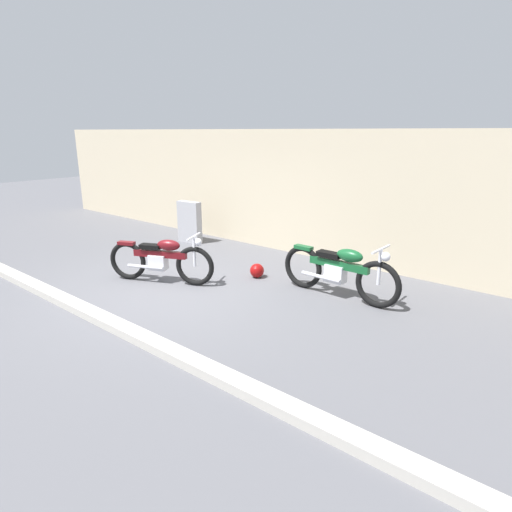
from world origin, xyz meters
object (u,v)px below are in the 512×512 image
Objects in this scene: helmet at (257,271)px; motorcycle_maroon at (161,259)px; stone_marker at (190,222)px; motorcycle_green at (339,270)px.

motorcycle_maroon is at bearing -131.66° from helmet.
helmet is (3.06, -1.05, -0.38)m from stone_marker.
stone_marker is at bearing 103.24° from motorcycle_maroon.
motorcycle_green is at bearing 1.41° from motorcycle_maroon.
motorcycle_green reaches higher than motorcycle_maroon.
stone_marker reaches higher than helmet.
motorcycle_maroon is (-1.19, -1.34, 0.32)m from helmet.
stone_marker is 3.04m from motorcycle_maroon.
motorcycle_maroon reaches higher than helmet.
motorcycle_green is at bearing -11.39° from stone_marker.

